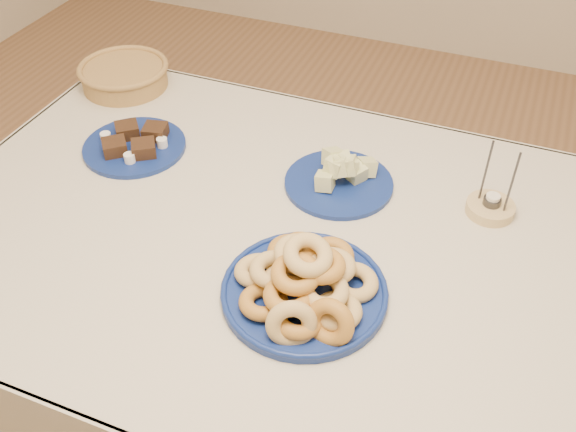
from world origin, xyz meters
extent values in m
plane|color=#8E6443|center=(0.00, 0.00, 0.00)|extent=(5.00, 5.00, 0.00)
cylinder|color=brown|center=(-0.70, 0.40, 0.36)|extent=(0.06, 0.06, 0.72)
cube|color=beige|center=(0.00, 0.00, 0.74)|extent=(1.70, 1.10, 0.02)
cube|color=beige|center=(0.00, 0.55, 0.61)|extent=(1.70, 0.01, 0.28)
cube|color=beige|center=(-0.85, 0.00, 0.61)|extent=(0.01, 1.10, 0.28)
cylinder|color=navy|center=(0.08, -0.16, 0.76)|extent=(0.41, 0.41, 0.02)
torus|color=navy|center=(0.08, -0.16, 0.77)|extent=(0.42, 0.42, 0.01)
torus|color=tan|center=(0.17, -0.11, 0.78)|extent=(0.14, 0.14, 0.04)
torus|color=#9A6422|center=(0.10, -0.06, 0.78)|extent=(0.14, 0.14, 0.04)
torus|color=#9A6422|center=(0.02, -0.08, 0.78)|extent=(0.12, 0.12, 0.03)
torus|color=tan|center=(-0.02, -0.16, 0.78)|extent=(0.14, 0.14, 0.04)
torus|color=#9A6422|center=(0.02, -0.23, 0.78)|extent=(0.12, 0.12, 0.04)
torus|color=#9A6422|center=(0.10, -0.24, 0.78)|extent=(0.13, 0.13, 0.04)
torus|color=tan|center=(0.16, -0.20, 0.78)|extent=(0.12, 0.12, 0.03)
torus|color=tan|center=(0.12, -0.11, 0.81)|extent=(0.14, 0.14, 0.04)
torus|color=#9A6422|center=(0.05, -0.10, 0.81)|extent=(0.14, 0.14, 0.06)
torus|color=tan|center=(0.02, -0.17, 0.81)|extent=(0.12, 0.12, 0.03)
torus|color=#9A6422|center=(0.07, -0.22, 0.81)|extent=(0.11, 0.11, 0.03)
torus|color=tan|center=(0.13, -0.18, 0.81)|extent=(0.14, 0.14, 0.04)
torus|color=#9A6422|center=(0.11, -0.15, 0.84)|extent=(0.12, 0.12, 0.03)
torus|color=tan|center=(0.06, -0.14, 0.84)|extent=(0.12, 0.12, 0.05)
torus|color=#9A6422|center=(0.07, -0.19, 0.84)|extent=(0.13, 0.13, 0.05)
torus|color=tan|center=(0.08, -0.16, 0.87)|extent=(0.14, 0.14, 0.06)
torus|color=tan|center=(0.09, -0.27, 0.80)|extent=(0.11, 0.10, 0.10)
torus|color=#9A6422|center=(0.16, -0.24, 0.80)|extent=(0.10, 0.08, 0.10)
cylinder|color=navy|center=(0.03, 0.21, 0.76)|extent=(0.32, 0.32, 0.01)
cube|color=#C4CD81|center=(0.02, 0.20, 0.81)|extent=(0.05, 0.05, 0.05)
cube|color=#C4CD81|center=(0.08, 0.26, 0.78)|extent=(0.06, 0.06, 0.05)
cube|color=#C4CD81|center=(0.05, 0.21, 0.81)|extent=(0.06, 0.06, 0.05)
cube|color=#C4CD81|center=(0.03, 0.20, 0.81)|extent=(0.05, 0.06, 0.05)
cube|color=#C4CD81|center=(0.03, 0.22, 0.81)|extent=(0.06, 0.06, 0.05)
cube|color=#C4CD81|center=(0.05, 0.21, 0.81)|extent=(0.05, 0.05, 0.06)
cube|color=#C4CD81|center=(0.03, 0.19, 0.81)|extent=(0.06, 0.05, 0.06)
cube|color=#C4CD81|center=(0.07, 0.23, 0.78)|extent=(0.06, 0.06, 0.05)
cube|color=#C4CD81|center=(0.00, 0.23, 0.81)|extent=(0.06, 0.07, 0.05)
cube|color=#C4CD81|center=(0.01, 0.17, 0.78)|extent=(0.05, 0.05, 0.05)
cylinder|color=navy|center=(-0.51, 0.15, 0.76)|extent=(0.35, 0.35, 0.01)
cube|color=black|center=(-0.54, 0.11, 0.78)|extent=(0.08, 0.08, 0.03)
cube|color=black|center=(-0.46, 0.13, 0.78)|extent=(0.08, 0.08, 0.03)
cube|color=black|center=(-0.55, 0.18, 0.78)|extent=(0.08, 0.08, 0.03)
cube|color=black|center=(-0.48, 0.20, 0.78)|extent=(0.07, 0.07, 0.03)
cylinder|color=white|center=(-0.59, 0.14, 0.77)|extent=(0.04, 0.04, 0.02)
cylinder|color=white|center=(-0.48, 0.09, 0.77)|extent=(0.04, 0.04, 0.02)
cylinder|color=white|center=(-0.44, 0.17, 0.77)|extent=(0.04, 0.04, 0.02)
cylinder|color=olive|center=(-0.71, 0.42, 0.78)|extent=(0.32, 0.32, 0.06)
torus|color=olive|center=(-0.71, 0.42, 0.81)|extent=(0.34, 0.34, 0.02)
cylinder|color=tan|center=(0.38, 0.24, 0.76)|extent=(0.14, 0.14, 0.03)
cylinder|color=#3B3B40|center=(0.38, 0.24, 0.78)|extent=(0.05, 0.05, 0.02)
cylinder|color=white|center=(0.38, 0.24, 0.80)|extent=(0.04, 0.04, 0.01)
cylinder|color=#3B3B40|center=(0.35, 0.25, 0.85)|extent=(0.01, 0.01, 0.16)
cylinder|color=#3B3B40|center=(0.41, 0.23, 0.85)|extent=(0.01, 0.01, 0.16)
camera|label=1|loc=(0.37, -0.97, 1.72)|focal=40.00mm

